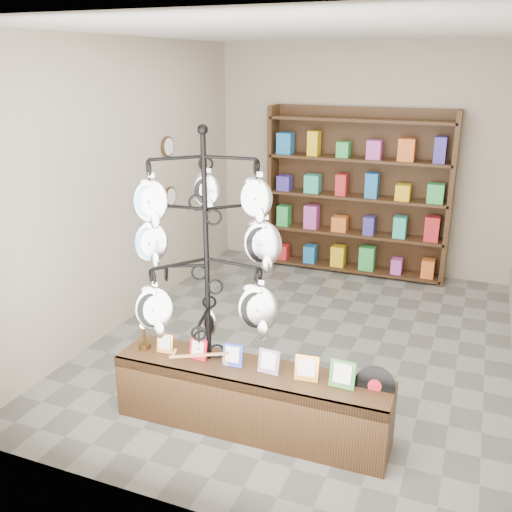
# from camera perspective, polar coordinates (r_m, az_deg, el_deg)

# --- Properties ---
(ground) EXTENTS (5.00, 5.00, 0.00)m
(ground) POSITION_cam_1_polar(r_m,az_deg,el_deg) (5.98, 4.77, -8.58)
(ground) COLOR slate
(ground) RESTS_ON ground
(room_envelope) EXTENTS (5.00, 5.00, 5.00)m
(room_envelope) POSITION_cam_1_polar(r_m,az_deg,el_deg) (5.38, 5.30, 9.16)
(room_envelope) COLOR #A99D88
(room_envelope) RESTS_ON ground
(display_tree) EXTENTS (1.29, 1.29, 2.35)m
(display_tree) POSITION_cam_1_polar(r_m,az_deg,el_deg) (4.26, -4.96, -0.33)
(display_tree) COLOR black
(display_tree) RESTS_ON ground
(front_shelf) EXTENTS (2.17, 0.47, 0.76)m
(front_shelf) POSITION_cam_1_polar(r_m,az_deg,el_deg) (4.57, -0.51, -14.07)
(front_shelf) COLOR black
(front_shelf) RESTS_ON ground
(back_shelving) EXTENTS (2.42, 0.36, 2.20)m
(back_shelving) POSITION_cam_1_polar(r_m,az_deg,el_deg) (7.73, 10.06, 5.74)
(back_shelving) COLOR black
(back_shelving) RESTS_ON ground
(wall_clocks) EXTENTS (0.03, 0.24, 0.84)m
(wall_clocks) POSITION_cam_1_polar(r_m,az_deg,el_deg) (6.95, -8.70, 8.31)
(wall_clocks) COLOR black
(wall_clocks) RESTS_ON ground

